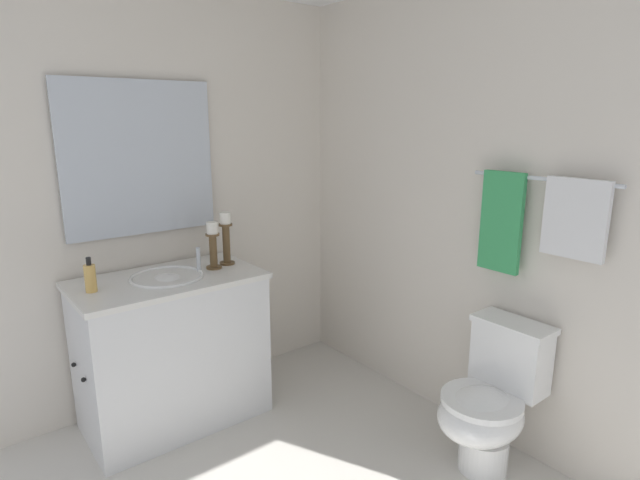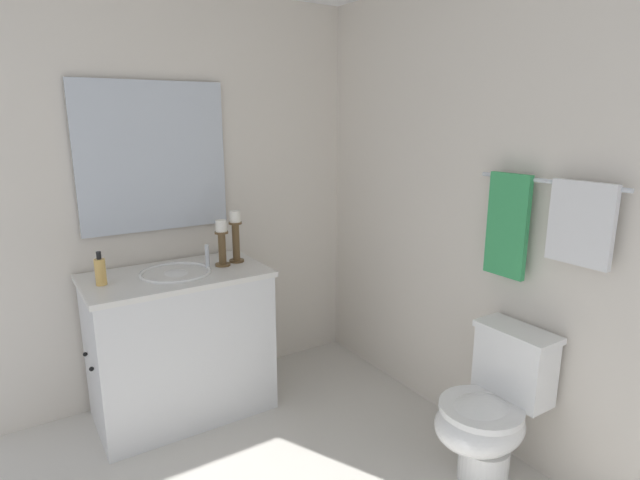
% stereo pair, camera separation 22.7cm
% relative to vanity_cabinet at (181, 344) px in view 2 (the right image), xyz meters
% --- Properties ---
extents(wall_back, '(2.90, 0.04, 2.45)m').
position_rel_vanity_cabinet_xyz_m(wall_back, '(1.12, 1.33, 0.79)').
color(wall_back, silver).
rests_on(wall_back, ground).
extents(wall_left, '(0.04, 2.36, 2.45)m').
position_rel_vanity_cabinet_xyz_m(wall_left, '(-0.32, 0.15, 0.79)').
color(wall_left, silver).
rests_on(wall_left, ground).
extents(vanity_cabinet, '(0.58, 1.01, 0.87)m').
position_rel_vanity_cabinet_xyz_m(vanity_cabinet, '(0.00, 0.00, 0.00)').
color(vanity_cabinet, silver).
rests_on(vanity_cabinet, ground).
extents(sink_basin, '(0.40, 0.40, 0.24)m').
position_rel_vanity_cabinet_xyz_m(sink_basin, '(0.00, 0.00, 0.39)').
color(sink_basin, white).
rests_on(sink_basin, vanity_cabinet).
extents(mirror, '(0.02, 0.86, 0.86)m').
position_rel_vanity_cabinet_xyz_m(mirror, '(-0.28, 0.00, 1.06)').
color(mirror, silver).
extents(candle_holder_tall, '(0.09, 0.09, 0.31)m').
position_rel_vanity_cabinet_xyz_m(candle_holder_tall, '(-0.03, 0.39, 0.60)').
color(candle_holder_tall, brown).
rests_on(candle_holder_tall, vanity_cabinet).
extents(candle_holder_short, '(0.09, 0.09, 0.27)m').
position_rel_vanity_cabinet_xyz_m(candle_holder_short, '(0.00, 0.28, 0.58)').
color(candle_holder_short, brown).
rests_on(candle_holder_short, vanity_cabinet).
extents(soap_bottle, '(0.06, 0.06, 0.18)m').
position_rel_vanity_cabinet_xyz_m(soap_bottle, '(-0.01, -0.39, 0.51)').
color(soap_bottle, '#E5B259').
rests_on(soap_bottle, vanity_cabinet).
extents(toilet, '(0.39, 0.54, 0.75)m').
position_rel_vanity_cabinet_xyz_m(toilet, '(1.37, 1.05, -0.07)').
color(toilet, white).
rests_on(toilet, ground).
extents(towel_bar, '(0.72, 0.02, 0.02)m').
position_rel_vanity_cabinet_xyz_m(towel_bar, '(1.40, 1.27, 1.01)').
color(towel_bar, silver).
extents(towel_near_vanity, '(0.22, 0.03, 0.50)m').
position_rel_vanity_cabinet_xyz_m(towel_near_vanity, '(1.22, 1.25, 0.78)').
color(towel_near_vanity, '#389E59').
rests_on(towel_near_vanity, towel_bar).
extents(towel_center, '(0.28, 0.03, 0.36)m').
position_rel_vanity_cabinet_xyz_m(towel_center, '(1.58, 1.25, 0.86)').
color(towel_center, white).
rests_on(towel_center, towel_bar).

